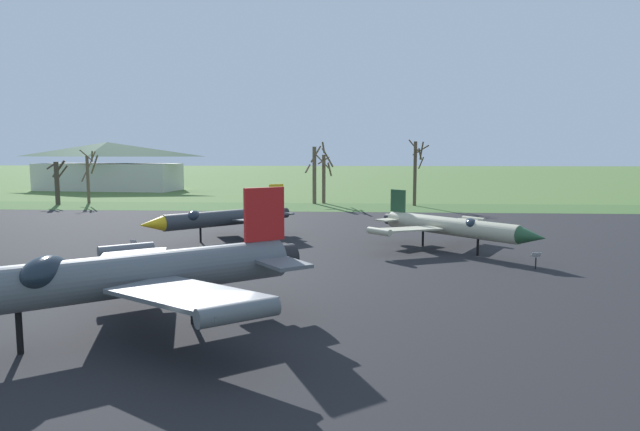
{
  "coord_description": "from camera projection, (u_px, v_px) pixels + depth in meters",
  "views": [
    {
      "loc": [
        4.84,
        -17.78,
        7.26
      ],
      "look_at": [
        2.29,
        20.29,
        2.96
      ],
      "focal_mm": 31.11,
      "sensor_mm": 36.0,
      "label": 1
    }
  ],
  "objects": [
    {
      "name": "ground_plane",
      "position": [
        213.0,
        369.0,
        18.76
      ],
      "size": [
        600.0,
        600.0,
        0.0
      ],
      "primitive_type": "plane",
      "color": "#4C6B33"
    },
    {
      "name": "jet_fighter_front_right",
      "position": [
        222.0,
        218.0,
        46.12
      ],
      "size": [
        11.26,
        11.04,
        4.51
      ],
      "color": "#33383D",
      "rests_on": "ground"
    },
    {
      "name": "bare_tree_center",
      "position": [
        315.0,
        172.0,
        78.99
      ],
      "size": [
        2.78,
        2.72,
        8.85
      ],
      "color": "brown",
      "rests_on": "ground"
    },
    {
      "name": "jet_fighter_rear_center",
      "position": [
        452.0,
        226.0,
        40.72
      ],
      "size": [
        11.76,
        11.96,
        4.33
      ],
      "color": "#B7B293",
      "rests_on": "ground"
    },
    {
      "name": "info_placard_rear_center",
      "position": [
        536.0,
        258.0,
        34.55
      ],
      "size": [
        0.57,
        0.35,
        1.13
      ],
      "color": "black",
      "rests_on": "ground"
    },
    {
      "name": "bare_tree_far_right",
      "position": [
        416.0,
        170.0,
        75.8
      ],
      "size": [
        2.92,
        2.94,
        9.1
      ],
      "color": "brown",
      "rests_on": "ground"
    },
    {
      "name": "jet_fighter_rear_left",
      "position": [
        106.0,
        277.0,
        21.44
      ],
      "size": [
        15.77,
        14.13,
        5.73
      ],
      "color": "#565B60",
      "rests_on": "ground"
    },
    {
      "name": "bare_tree_right_of_center",
      "position": [
        324.0,
        176.0,
        79.43
      ],
      "size": [
        2.61,
        2.45,
        8.03
      ],
      "color": "brown",
      "rests_on": "ground"
    },
    {
      "name": "asphalt_apron",
      "position": [
        285.0,
        261.0,
        37.36
      ],
      "size": [
        106.64,
        62.53,
        0.05
      ],
      "primitive_type": "cube",
      "color": "black",
      "rests_on": "ground"
    },
    {
      "name": "grass_verge_strip",
      "position": [
        321.0,
        207.0,
        74.3
      ],
      "size": [
        166.64,
        12.0,
        0.06
      ],
      "primitive_type": "cube",
      "color": "#3F602D",
      "rests_on": "ground"
    },
    {
      "name": "visitor_building",
      "position": [
        108.0,
        167.0,
        108.33
      ],
      "size": [
        29.6,
        12.95,
        9.39
      ],
      "color": "beige",
      "rests_on": "ground"
    },
    {
      "name": "bare_tree_left_of_center",
      "position": [
        89.0,
        175.0,
        79.92
      ],
      "size": [
        2.41,
        2.73,
        7.77
      ],
      "color": "brown",
      "rests_on": "ground"
    },
    {
      "name": "bare_tree_far_left",
      "position": [
        57.0,
        181.0,
        77.51
      ],
      "size": [
        2.4,
        1.92,
        6.28
      ],
      "color": "#42382D",
      "rests_on": "ground"
    },
    {
      "name": "info_placard_front_right",
      "position": [
        134.0,
        245.0,
        39.61
      ],
      "size": [
        0.48,
        0.3,
        1.13
      ],
      "color": "black",
      "rests_on": "ground"
    }
  ]
}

